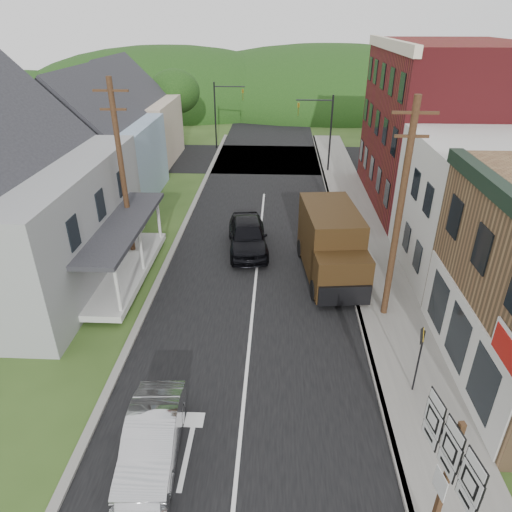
# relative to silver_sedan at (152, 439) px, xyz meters

# --- Properties ---
(ground) EXTENTS (120.00, 120.00, 0.00)m
(ground) POSITION_rel_silver_sedan_xyz_m (2.44, 3.95, -0.68)
(ground) COLOR #2D4719
(ground) RESTS_ON ground
(road) EXTENTS (9.00, 90.00, 0.02)m
(road) POSITION_rel_silver_sedan_xyz_m (2.44, 13.95, -0.68)
(road) COLOR black
(road) RESTS_ON ground
(cross_road) EXTENTS (60.00, 9.00, 0.02)m
(cross_road) POSITION_rel_silver_sedan_xyz_m (2.44, 30.95, -0.68)
(cross_road) COLOR black
(cross_road) RESTS_ON ground
(sidewalk_right) EXTENTS (2.80, 55.00, 0.15)m
(sidewalk_right) POSITION_rel_silver_sedan_xyz_m (8.34, 11.95, -0.61)
(sidewalk_right) COLOR slate
(sidewalk_right) RESTS_ON ground
(curb_right) EXTENTS (0.20, 55.00, 0.15)m
(curb_right) POSITION_rel_silver_sedan_xyz_m (6.99, 11.95, -0.61)
(curb_right) COLOR slate
(curb_right) RESTS_ON ground
(curb_left) EXTENTS (0.30, 55.00, 0.12)m
(curb_left) POSITION_rel_silver_sedan_xyz_m (-2.21, 11.95, -0.62)
(curb_left) COLOR slate
(curb_left) RESTS_ON ground
(storefront_white) EXTENTS (8.00, 7.00, 6.50)m
(storefront_white) POSITION_rel_silver_sedan_xyz_m (13.74, 11.45, 2.57)
(storefront_white) COLOR silver
(storefront_white) RESTS_ON ground
(storefront_red) EXTENTS (8.00, 12.00, 10.00)m
(storefront_red) POSITION_rel_silver_sedan_xyz_m (13.74, 20.95, 4.32)
(storefront_red) COLOR maroon
(storefront_red) RESTS_ON ground
(house_blue) EXTENTS (7.14, 8.16, 7.28)m
(house_blue) POSITION_rel_silver_sedan_xyz_m (-8.56, 20.95, 3.01)
(house_blue) COLOR #8FABC4
(house_blue) RESTS_ON ground
(house_cream) EXTENTS (7.14, 8.16, 7.28)m
(house_cream) POSITION_rel_silver_sedan_xyz_m (-9.06, 29.95, 3.01)
(house_cream) COLOR beige
(house_cream) RESTS_ON ground
(utility_pole_right) EXTENTS (1.60, 0.26, 9.00)m
(utility_pole_right) POSITION_rel_silver_sedan_xyz_m (8.04, 7.45, 3.97)
(utility_pole_right) COLOR #472D19
(utility_pole_right) RESTS_ON ground
(utility_pole_left) EXTENTS (1.60, 0.26, 9.00)m
(utility_pole_left) POSITION_rel_silver_sedan_xyz_m (-4.06, 11.95, 3.97)
(utility_pole_left) COLOR #472D19
(utility_pole_left) RESTS_ON ground
(traffic_signal_right) EXTENTS (2.87, 0.20, 6.00)m
(traffic_signal_right) POSITION_rel_silver_sedan_xyz_m (6.74, 27.45, 3.08)
(traffic_signal_right) COLOR black
(traffic_signal_right) RESTS_ON ground
(traffic_signal_left) EXTENTS (2.87, 0.20, 6.00)m
(traffic_signal_left) POSITION_rel_silver_sedan_xyz_m (-1.86, 34.45, 3.08)
(traffic_signal_left) COLOR black
(traffic_signal_left) RESTS_ON ground
(tree_left_d) EXTENTS (4.80, 4.80, 6.94)m
(tree_left_d) POSITION_rel_silver_sedan_xyz_m (-6.56, 35.95, 4.20)
(tree_left_d) COLOR #382616
(tree_left_d) RESTS_ON ground
(forested_ridge) EXTENTS (90.00, 30.00, 16.00)m
(forested_ridge) POSITION_rel_silver_sedan_xyz_m (2.44, 58.95, -0.68)
(forested_ridge) COLOR black
(forested_ridge) RESTS_ON ground
(silver_sedan) EXTENTS (1.72, 4.23, 1.36)m
(silver_sedan) POSITION_rel_silver_sedan_xyz_m (0.00, 0.00, 0.00)
(silver_sedan) COLOR #B2B2B7
(silver_sedan) RESTS_ON ground
(dark_sedan) EXTENTS (2.59, 5.21, 1.71)m
(dark_sedan) POSITION_rel_silver_sedan_xyz_m (1.84, 13.26, 0.17)
(dark_sedan) COLOR black
(dark_sedan) RESTS_ON ground
(delivery_van) EXTENTS (3.01, 6.14, 3.31)m
(delivery_van) POSITION_rel_silver_sedan_xyz_m (6.02, 10.68, 0.99)
(delivery_van) COLOR #31200D
(delivery_van) RESTS_ON ground
(route_sign_cluster) EXTENTS (0.45, 2.24, 3.95)m
(route_sign_cluster) POSITION_rel_silver_sedan_xyz_m (7.18, -2.13, 2.03)
(route_sign_cluster) COLOR #472D19
(route_sign_cluster) RESTS_ON sidewalk_right
(warning_sign) EXTENTS (0.18, 0.71, 2.62)m
(warning_sign) POSITION_rel_silver_sedan_xyz_m (8.09, 2.91, 1.14)
(warning_sign) COLOR black
(warning_sign) RESTS_ON sidewalk_right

